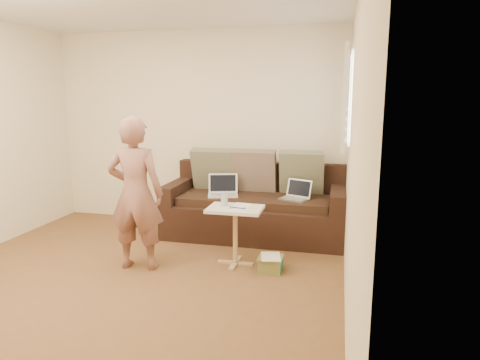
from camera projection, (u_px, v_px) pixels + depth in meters
The scene contains 16 objects.
floor at pixel (120, 288), 3.89m from camera, with size 4.50×4.50×0.00m, color brown.
wall_back at pixel (197, 129), 5.79m from camera, with size 4.00×4.00×0.00m, color beige.
wall_right at pixel (353, 153), 3.19m from camera, with size 4.50×4.50×0.00m, color beige.
window_blinds at pixel (346, 99), 4.56m from camera, with size 0.12×0.88×1.08m, color white, non-canonical shape.
sofa at pixel (255, 203), 5.30m from camera, with size 2.20×0.95×0.85m, color black, non-canonical shape.
pillow_left at pixel (213, 169), 5.58m from camera, with size 0.55×0.14×0.55m, color #676D50, non-canonical shape.
pillow_mid at pixel (254, 171), 5.45m from camera, with size 0.55×0.14×0.55m, color brown, non-canonical shape.
pillow_right at pixel (302, 172), 5.34m from camera, with size 0.55×0.14×0.55m, color #676D50, non-canonical shape.
laptop_silver at pixel (294, 200), 5.05m from camera, with size 0.32×0.23×0.21m, color #B7BABC, non-canonical shape.
laptop_white at pixel (223, 196), 5.25m from camera, with size 0.36×0.26×0.26m, color white, non-canonical shape.
person at pixel (136, 194), 4.23m from camera, with size 0.56×0.38×1.55m, color #8B4B4F.
side_table at pixel (235, 236), 4.40m from camera, with size 0.55×0.39×0.61m, color silver, non-canonical shape.
drinking_glass at pixel (224, 200), 4.40m from camera, with size 0.07×0.07×0.12m, color silver, non-canonical shape.
scissors at pixel (237, 208), 4.29m from camera, with size 0.18×0.10×0.02m, color silver, non-canonical shape.
paper_on_table at pixel (241, 206), 4.37m from camera, with size 0.21×0.30×0.00m, color white, non-canonical shape.
striped_box at pixel (271, 264), 4.26m from camera, with size 0.24×0.24×0.15m, color orange, non-canonical shape.
Camera 1 is at (1.91, -3.28, 1.70)m, focal length 31.87 mm.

